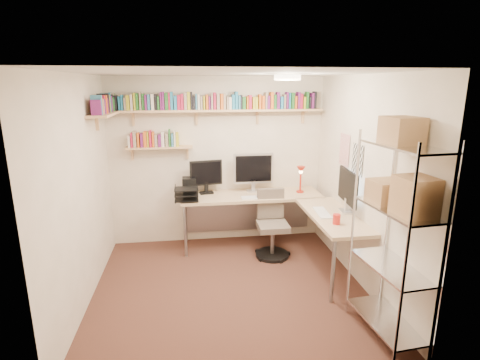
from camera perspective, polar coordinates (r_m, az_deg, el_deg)
name	(u,v)px	position (r m, az deg, el deg)	size (l,w,h in m)	color
ground	(229,287)	(4.73, -1.64, -15.93)	(3.20, 3.20, 0.00)	#48291F
room_shell	(229,162)	(4.17, -1.73, 2.79)	(3.24, 3.04, 2.52)	beige
wall_shelves	(187,111)	(5.37, -8.02, 10.43)	(3.12, 1.09, 0.80)	tan
corner_desk	(262,200)	(5.32, 3.38, -3.03)	(2.35, 2.05, 1.39)	beige
office_chair	(272,229)	(5.37, 4.89, -7.38)	(0.50, 0.51, 0.95)	black
wire_rack	(400,196)	(3.62, 23.26, -2.26)	(0.49, 0.89, 2.11)	silver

